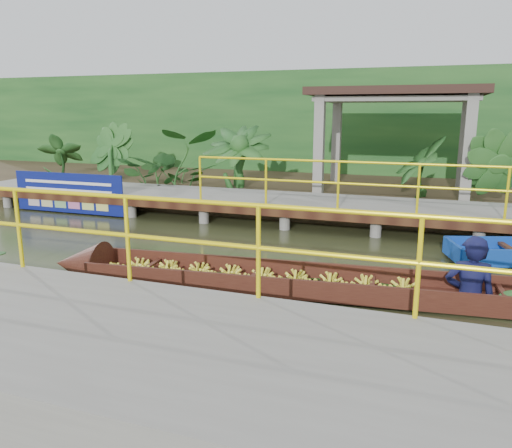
% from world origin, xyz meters
% --- Properties ---
extents(ground, '(80.00, 80.00, 0.00)m').
position_xyz_m(ground, '(0.00, 0.00, 0.00)').
color(ground, '#282E17').
rests_on(ground, ground).
extents(land_strip, '(30.00, 8.00, 0.45)m').
position_xyz_m(land_strip, '(0.00, 7.50, 0.23)').
color(land_strip, '#36291B').
rests_on(land_strip, ground).
extents(far_dock, '(16.00, 2.06, 1.66)m').
position_xyz_m(far_dock, '(0.02, 3.43, 0.48)').
color(far_dock, slate).
rests_on(far_dock, ground).
extents(near_dock, '(18.00, 2.40, 1.73)m').
position_xyz_m(near_dock, '(1.00, -4.20, 0.30)').
color(near_dock, slate).
rests_on(near_dock, ground).
extents(pavilion, '(4.40, 3.00, 3.00)m').
position_xyz_m(pavilion, '(3.00, 6.30, 2.82)').
color(pavilion, slate).
rests_on(pavilion, ground).
extents(foliage_backdrop, '(30.00, 0.80, 4.00)m').
position_xyz_m(foliage_backdrop, '(0.00, 10.00, 2.00)').
color(foliage_backdrop, '#15421A').
rests_on(foliage_backdrop, ground).
extents(vendor_boat, '(8.60, 1.68, 2.18)m').
position_xyz_m(vendor_boat, '(2.94, -0.93, 0.30)').
color(vendor_boat, '#34140E').
rests_on(vendor_boat, ground).
extents(blue_banner, '(3.28, 0.04, 1.02)m').
position_xyz_m(blue_banner, '(-4.72, 2.48, 0.56)').
color(blue_banner, navy).
rests_on(blue_banner, ground).
extents(tropical_plants, '(14.45, 1.45, 1.81)m').
position_xyz_m(tropical_plants, '(-1.50, 5.30, 1.36)').
color(tropical_plants, '#15421A').
rests_on(tropical_plants, ground).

